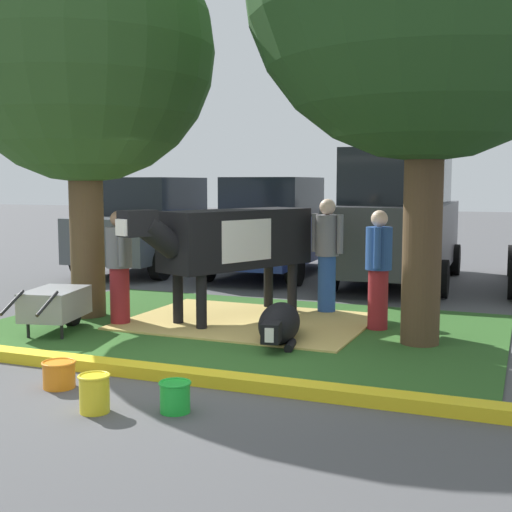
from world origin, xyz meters
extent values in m
plane|color=#4C4C4F|center=(0.00, 0.00, 0.00)|extent=(80.00, 80.00, 0.00)
cube|color=#2D5B23|center=(-0.14, 1.90, 0.01)|extent=(6.65, 4.46, 0.02)
cube|color=yellow|center=(-0.14, -0.48, 0.06)|extent=(7.85, 0.24, 0.12)
cube|color=tan|center=(-0.18, 2.26, 0.03)|extent=(3.23, 2.45, 0.04)
cylinder|color=brown|center=(-2.47, 1.84, 1.23)|extent=(0.48, 0.48, 2.46)
sphere|color=#2D5123|center=(-2.47, 1.84, 3.75)|extent=(3.67, 3.67, 3.67)
cylinder|color=#4C3823|center=(2.18, 1.89, 1.39)|extent=(0.45, 0.45, 2.79)
cube|color=black|center=(-0.42, 2.46, 1.15)|extent=(1.57, 2.39, 0.80)
cube|color=white|center=(-0.48, 2.32, 1.15)|extent=(1.02, 1.11, 0.56)
cylinder|color=black|center=(-0.96, 1.24, 1.25)|extent=(0.55, 0.71, 0.58)
cube|color=black|center=(-1.09, 0.95, 1.43)|extent=(0.42, 0.51, 0.32)
cube|color=white|center=(-1.17, 0.77, 1.39)|extent=(0.23, 0.19, 0.20)
cylinder|color=black|center=(-0.55, 1.57, 0.37)|extent=(0.14, 0.14, 0.75)
cylinder|color=black|center=(-0.99, 1.77, 0.37)|extent=(0.14, 0.14, 0.75)
cylinder|color=black|center=(0.15, 3.15, 0.37)|extent=(0.14, 0.14, 0.75)
cylinder|color=black|center=(-0.30, 3.35, 0.37)|extent=(0.14, 0.14, 0.75)
cylinder|color=black|center=(0.06, 3.56, 0.90)|extent=(0.06, 0.06, 0.70)
ellipsoid|color=black|center=(0.60, 1.36, 0.24)|extent=(0.69, 1.17, 0.48)
cube|color=black|center=(0.72, 0.77, 0.26)|extent=(0.25, 0.31, 0.22)
cube|color=silver|center=(0.74, 0.66, 0.26)|extent=(0.11, 0.08, 0.16)
cylinder|color=black|center=(0.85, 1.05, 0.06)|extent=(0.17, 0.36, 0.10)
cylinder|color=maroon|center=(-1.72, 1.49, 0.40)|extent=(0.26, 0.26, 0.79)
cylinder|color=slate|center=(-1.72, 1.49, 1.06)|extent=(0.34, 0.34, 0.54)
sphere|color=#8C664C|center=(-1.72, 1.49, 1.44)|extent=(0.21, 0.21, 0.21)
cylinder|color=slate|center=(-1.87, 1.65, 1.09)|extent=(0.09, 0.09, 0.52)
cylinder|color=slate|center=(-1.57, 1.33, 1.09)|extent=(0.09, 0.09, 0.52)
cylinder|color=maroon|center=(1.55, 2.50, 0.40)|extent=(0.26, 0.26, 0.80)
cylinder|color=#23478C|center=(1.55, 2.50, 1.08)|extent=(0.34, 0.34, 0.55)
sphere|color=beige|center=(1.55, 2.50, 1.46)|extent=(0.22, 0.22, 0.22)
cylinder|color=#23478C|center=(1.57, 2.28, 1.10)|extent=(0.09, 0.09, 0.52)
cylinder|color=#23478C|center=(1.53, 2.72, 1.10)|extent=(0.09, 0.09, 0.52)
cylinder|color=#23478C|center=(0.62, 3.32, 0.43)|extent=(0.26, 0.26, 0.86)
cylinder|color=slate|center=(0.62, 3.32, 1.16)|extent=(0.34, 0.34, 0.59)
sphere|color=beige|center=(0.62, 3.32, 1.57)|extent=(0.23, 0.23, 0.23)
cylinder|color=slate|center=(0.83, 3.26, 1.19)|extent=(0.09, 0.09, 0.56)
cylinder|color=slate|center=(0.41, 3.39, 1.19)|extent=(0.09, 0.09, 0.56)
cube|color=gray|center=(-2.18, 0.73, 0.40)|extent=(0.78, 1.01, 0.36)
cylinder|color=black|center=(-2.29, 1.22, 0.18)|extent=(0.17, 0.37, 0.36)
cylinder|color=black|center=(-2.33, 0.39, 0.12)|extent=(0.04, 0.04, 0.24)
cylinder|color=black|center=(-1.90, 0.49, 0.12)|extent=(0.04, 0.04, 0.24)
cylinder|color=black|center=(-2.26, 0.05, 0.52)|extent=(0.15, 0.53, 0.23)
cylinder|color=black|center=(-1.83, 0.14, 0.52)|extent=(0.15, 0.53, 0.23)
cylinder|color=orange|center=(-0.71, -1.10, 0.12)|extent=(0.30, 0.30, 0.24)
torus|color=orange|center=(-0.71, -1.10, 0.24)|extent=(0.32, 0.32, 0.02)
cylinder|color=yellow|center=(0.01, -1.55, 0.16)|extent=(0.25, 0.25, 0.31)
torus|color=yellow|center=(0.01, -1.55, 0.31)|extent=(0.28, 0.28, 0.02)
cylinder|color=green|center=(0.63, -1.30, 0.13)|extent=(0.25, 0.25, 0.25)
torus|color=green|center=(0.63, -1.30, 0.25)|extent=(0.28, 0.28, 0.02)
cube|color=#4C5156|center=(-4.31, 6.83, 0.77)|extent=(1.94, 4.46, 0.90)
cube|color=black|center=(-4.31, 6.83, 1.62)|extent=(1.65, 2.25, 0.80)
cylinder|color=black|center=(-5.26, 8.23, 0.32)|extent=(0.24, 0.65, 0.64)
cylinder|color=black|center=(-3.46, 8.29, 0.32)|extent=(0.24, 0.65, 0.64)
cylinder|color=black|center=(-5.17, 5.37, 0.32)|extent=(0.24, 0.65, 0.64)
cylinder|color=black|center=(-3.37, 5.43, 0.32)|extent=(0.24, 0.65, 0.64)
cube|color=navy|center=(-1.62, 7.11, 0.77)|extent=(1.94, 4.46, 0.90)
cube|color=black|center=(-1.62, 7.11, 1.62)|extent=(1.65, 2.25, 0.80)
cylinder|color=black|center=(-2.56, 8.51, 0.32)|extent=(0.24, 0.65, 0.64)
cylinder|color=black|center=(-0.76, 8.57, 0.32)|extent=(0.24, 0.65, 0.64)
cylinder|color=black|center=(-2.47, 5.66, 0.32)|extent=(0.24, 0.65, 0.64)
cylinder|color=black|center=(-0.67, 5.71, 0.32)|extent=(0.24, 0.65, 0.64)
cube|color=#3D3D42|center=(1.01, 6.87, 0.92)|extent=(2.05, 4.66, 1.20)
cube|color=black|center=(1.01, 6.87, 2.02)|extent=(1.77, 3.25, 1.00)
cylinder|color=black|center=(0.02, 8.33, 0.32)|extent=(0.24, 0.65, 0.64)
cylinder|color=black|center=(1.92, 8.40, 0.32)|extent=(0.24, 0.65, 0.64)
cylinder|color=black|center=(0.11, 5.35, 0.32)|extent=(0.24, 0.65, 0.64)
cylinder|color=black|center=(2.01, 5.41, 0.32)|extent=(0.24, 0.65, 0.64)
camera|label=1|loc=(3.35, -6.21, 1.93)|focal=47.94mm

